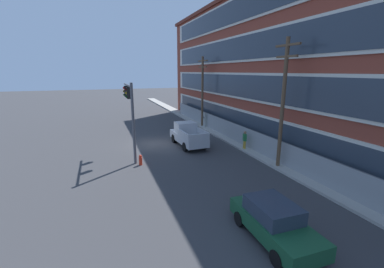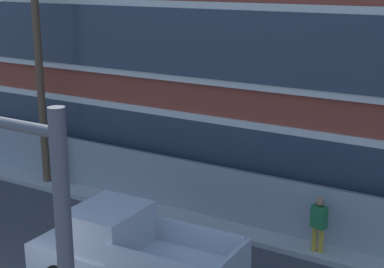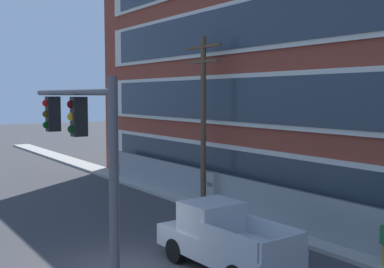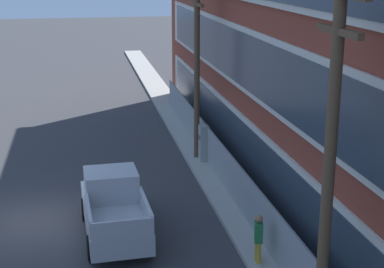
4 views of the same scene
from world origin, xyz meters
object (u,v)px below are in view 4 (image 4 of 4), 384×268
at_px(pickup_truck_silver, 114,208).
at_px(electrical_cabinet, 204,145).
at_px(utility_pole_near_corner, 197,61).
at_px(utility_pole_midblock, 329,163).
at_px(pedestrian_near_cabinet, 258,237).

bearing_deg(pickup_truck_silver, electrical_cabinet, 145.53).
bearing_deg(pickup_truck_silver, utility_pole_near_corner, 148.87).
distance_m(pickup_truck_silver, utility_pole_midblock, 9.37).
relative_size(utility_pole_midblock, electrical_cabinet, 4.92).
relative_size(electrical_cabinet, pedestrian_near_cabinet, 1.05).
bearing_deg(pedestrian_near_cabinet, electrical_cabinet, 177.64).
distance_m(utility_pole_midblock, electrical_cabinet, 14.54).
bearing_deg(utility_pole_near_corner, electrical_cabinet, 22.60).
xyz_separation_m(utility_pole_near_corner, utility_pole_midblock, (14.53, -0.11, 0.16)).
height_order(utility_pole_midblock, electrical_cabinet, utility_pole_midblock).
bearing_deg(electrical_cabinet, utility_pole_midblock, -1.34).
xyz_separation_m(utility_pole_midblock, pedestrian_near_cabinet, (-4.39, -0.07, -3.84)).
relative_size(utility_pole_near_corner, pedestrian_near_cabinet, 4.92).
bearing_deg(pedestrian_near_cabinet, pickup_truck_silver, -126.79).
relative_size(utility_pole_near_corner, utility_pole_midblock, 0.95).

